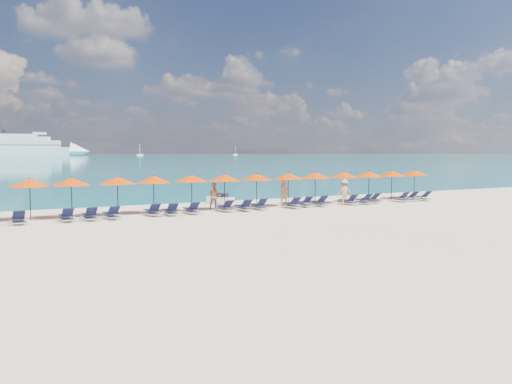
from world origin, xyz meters
name	(u,v)px	position (x,y,z in m)	size (l,w,h in m)	color
ground	(280,217)	(0.00, 0.00, 0.00)	(1400.00, 1400.00, 0.00)	beige
sea	(15,155)	(0.00, 660.00, 0.01)	(1600.00, 1300.00, 0.01)	#1FA9B2
cruise_ship	(33,148)	(16.40, 576.61, 8.77)	(121.05, 55.93, 33.70)	white
sailboat_near	(140,155)	(115.64, 501.82, 1.28)	(6.80, 2.27, 12.47)	white
sailboat_far	(235,154)	(240.59, 532.83, 1.08)	(5.74, 1.91, 10.52)	white
jetski	(220,200)	(-0.16, 8.21, 0.30)	(1.48, 2.21, 0.74)	silver
beachgoer_a	(284,192)	(3.33, 5.33, 0.90)	(0.66, 0.43, 1.80)	tan
beachgoer_b	(215,196)	(-1.89, 5.04, 0.84)	(0.82, 0.47, 1.68)	tan
beachgoer_c	(344,192)	(7.23, 3.84, 0.88)	(1.14, 0.53, 1.76)	tan
umbrella_1	(29,183)	(-12.47, 4.84, 2.02)	(2.10, 2.10, 2.28)	black
umbrella_2	(71,182)	(-10.39, 4.83, 2.02)	(2.10, 2.10, 2.28)	black
umbrella_3	(117,180)	(-7.92, 4.83, 2.02)	(2.10, 2.10, 2.28)	black
umbrella_4	(154,179)	(-5.78, 4.96, 2.02)	(2.10, 2.10, 2.28)	black
umbrella_5	(192,178)	(-3.38, 5.09, 2.02)	(2.10, 2.10, 2.28)	black
umbrella_6	(225,178)	(-1.26, 4.90, 2.02)	(2.10, 2.10, 2.28)	black
umbrella_7	(257,177)	(1.05, 4.98, 2.02)	(2.10, 2.10, 2.28)	black
umbrella_8	(288,176)	(3.39, 4.88, 2.02)	(2.10, 2.10, 2.28)	black
umbrella_9	(315,175)	(5.65, 5.03, 2.02)	(2.10, 2.10, 2.28)	black
umbrella_10	(344,175)	(8.00, 4.88, 2.02)	(2.10, 2.10, 2.28)	black
umbrella_11	(369,174)	(10.23, 4.85, 2.02)	(2.10, 2.10, 2.28)	black
umbrella_12	(392,173)	(12.57, 5.03, 2.02)	(2.10, 2.10, 2.28)	black
umbrella_13	(414,173)	(14.90, 5.06, 2.02)	(2.10, 2.10, 2.28)	black
lounger_2	(18,219)	(-13.09, 3.68, 0.24)	(0.69, 1.72, 0.66)	silver
lounger_3	(66,217)	(-10.83, 3.66, 0.24)	(0.72, 1.73, 0.66)	silver
lounger_4	(90,216)	(-9.66, 3.58, 0.24)	(0.70, 1.73, 0.66)	silver
lounger_5	(111,215)	(-8.54, 3.57, 0.24)	(0.79, 1.75, 0.66)	silver
lounger_6	(152,212)	(-6.20, 3.90, 0.24)	(0.72, 1.73, 0.66)	silver
lounger_7	(171,211)	(-5.19, 3.63, 0.24)	(0.72, 1.73, 0.66)	silver
lounger_8	(191,210)	(-3.92, 3.71, 0.24)	(0.65, 1.71, 0.66)	silver
lounger_9	(224,208)	(-1.71, 3.92, 0.24)	(0.79, 1.75, 0.66)	silver
lounger_10	(243,207)	(-0.53, 3.70, 0.24)	(0.66, 1.71, 0.66)	silver
lounger_11	(258,206)	(0.62, 3.93, 0.24)	(0.71, 1.73, 0.66)	silver
lounger_12	(291,205)	(2.90, 3.65, 0.24)	(0.63, 1.70, 0.66)	silver
lounger_13	(303,203)	(3.98, 3.92, 0.24)	(0.66, 1.71, 0.66)	silver
lounger_14	(319,203)	(5.12, 3.81, 0.24)	(0.68, 1.72, 0.66)	silver
lounger_15	(348,201)	(7.51, 3.73, 0.24)	(0.63, 1.70, 0.66)	silver
lounger_16	(362,201)	(8.62, 3.58, 0.24)	(0.69, 1.72, 0.66)	silver
lounger_17	(371,200)	(9.67, 3.94, 0.24)	(0.68, 1.72, 0.66)	silver
lounger_18	(399,199)	(12.07, 3.64, 0.24)	(0.63, 1.70, 0.66)	silver
lounger_19	(409,198)	(13.15, 3.81, 0.24)	(0.63, 1.70, 0.66)	silver
lounger_20	(422,197)	(14.27, 3.64, 0.24)	(0.66, 1.71, 0.66)	silver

